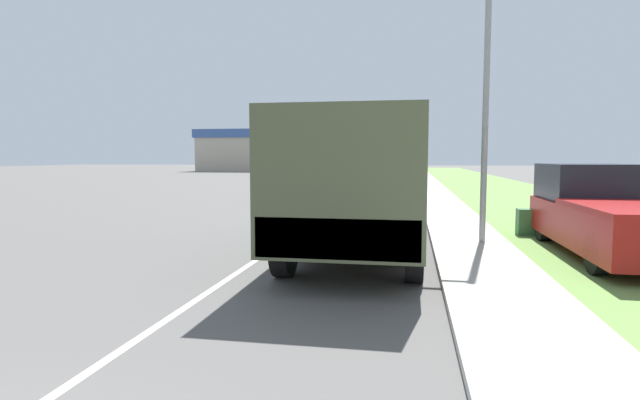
% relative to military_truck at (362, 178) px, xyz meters
% --- Properties ---
extents(ground_plane, '(180.00, 180.00, 0.00)m').
position_rel_military_truck_xyz_m(ground_plane, '(-2.04, 30.40, -1.65)').
color(ground_plane, '#565451').
extents(lane_centre_stripe, '(0.12, 120.00, 0.00)m').
position_rel_military_truck_xyz_m(lane_centre_stripe, '(-2.04, 30.40, -1.64)').
color(lane_centre_stripe, silver).
rests_on(lane_centre_stripe, ground).
extents(sidewalk_right, '(1.80, 120.00, 0.12)m').
position_rel_military_truck_xyz_m(sidewalk_right, '(2.46, 30.40, -1.59)').
color(sidewalk_right, beige).
rests_on(sidewalk_right, ground).
extents(grass_strip_right, '(7.00, 120.00, 0.02)m').
position_rel_military_truck_xyz_m(grass_strip_right, '(6.86, 30.40, -1.64)').
color(grass_strip_right, '#6B9347').
rests_on(grass_strip_right, ground).
extents(military_truck, '(2.54, 7.84, 2.88)m').
position_rel_military_truck_xyz_m(military_truck, '(0.00, 0.00, 0.00)').
color(military_truck, '#474C38').
rests_on(military_truck, ground).
extents(car_nearest_ahead, '(1.74, 4.42, 1.39)m').
position_rel_military_truck_xyz_m(car_nearest_ahead, '(-3.94, 12.09, -1.01)').
color(car_nearest_ahead, '#336B3D').
rests_on(car_nearest_ahead, ground).
extents(car_second_ahead, '(1.86, 4.45, 1.38)m').
position_rel_military_truck_xyz_m(car_second_ahead, '(-3.97, 21.89, -1.01)').
color(car_second_ahead, silver).
rests_on(car_second_ahead, ground).
extents(car_third_ahead, '(1.73, 4.77, 1.53)m').
position_rel_military_truck_xyz_m(car_third_ahead, '(-0.12, 29.53, -0.95)').
color(car_third_ahead, '#336B3D').
rests_on(car_third_ahead, ground).
extents(car_fourth_ahead, '(1.95, 3.96, 1.53)m').
position_rel_military_truck_xyz_m(car_fourth_ahead, '(-0.23, 40.86, -0.96)').
color(car_fourth_ahead, tan).
rests_on(car_fourth_ahead, ground).
extents(pickup_truck, '(2.02, 5.58, 1.92)m').
position_rel_military_truck_xyz_m(pickup_truck, '(5.21, 0.81, -0.75)').
color(pickup_truck, maroon).
rests_on(pickup_truck, grass_strip_right).
extents(lamp_post, '(1.69, 0.24, 6.71)m').
position_rel_military_truck_xyz_m(lamp_post, '(2.49, 1.19, 2.49)').
color(lamp_post, gray).
rests_on(lamp_post, sidewalk_right).
extents(utility_box, '(0.55, 0.45, 0.70)m').
position_rel_military_truck_xyz_m(utility_box, '(4.16, 3.21, -1.28)').
color(utility_box, '#3D7042').
rests_on(utility_box, grass_strip_right).
extents(building_distant, '(16.15, 8.70, 6.16)m').
position_rel_military_truck_xyz_m(building_distant, '(-22.18, 61.88, 1.47)').
color(building_distant, '#B2A893').
rests_on(building_distant, ground).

